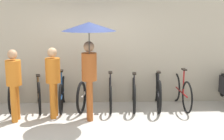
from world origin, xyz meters
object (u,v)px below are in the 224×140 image
at_px(parked_bicycle_2, 38,92).
at_px(pedestrian_trailing, 89,42).
at_px(pedestrian_leading, 14,80).
at_px(parked_bicycle_8, 181,91).
at_px(pedestrian_center, 53,78).
at_px(parked_bicycle_6, 134,92).
at_px(parked_bicycle_3, 62,93).
at_px(parked_bicycle_1, 15,92).
at_px(parked_bicycle_5, 110,93).
at_px(parked_bicycle_4, 87,91).
at_px(parked_bicycle_7, 158,91).

height_order(parked_bicycle_2, pedestrian_trailing, pedestrian_trailing).
height_order(parked_bicycle_2, pedestrian_leading, pedestrian_leading).
bearing_deg(parked_bicycle_8, pedestrian_center, 101.30).
distance_m(pedestrian_center, pedestrian_trailing, 1.16).
bearing_deg(parked_bicycle_6, pedestrian_leading, 114.00).
height_order(parked_bicycle_2, parked_bicycle_3, parked_bicycle_3).
xyz_separation_m(parked_bicycle_1, pedestrian_center, (1.05, -0.76, 0.51)).
bearing_deg(parked_bicycle_2, parked_bicycle_5, -103.65).
relative_size(parked_bicycle_3, parked_bicycle_6, 0.94).
xyz_separation_m(parked_bicycle_1, parked_bicycle_4, (1.74, -0.02, -0.00)).
relative_size(parked_bicycle_4, pedestrian_leading, 1.11).
relative_size(parked_bicycle_2, parked_bicycle_4, 1.05).
xyz_separation_m(parked_bicycle_4, pedestrian_trailing, (0.11, -1.01, 1.31)).
relative_size(parked_bicycle_8, pedestrian_trailing, 0.83).
height_order(parked_bicycle_1, parked_bicycle_5, parked_bicycle_5).
relative_size(parked_bicycle_1, pedestrian_leading, 1.14).
bearing_deg(parked_bicycle_5, parked_bicycle_4, 85.78).
bearing_deg(pedestrian_center, parked_bicycle_2, -50.90).
relative_size(parked_bicycle_7, pedestrian_leading, 1.19).
bearing_deg(pedestrian_leading, parked_bicycle_2, -106.77).
bearing_deg(parked_bicycle_2, pedestrian_trailing, -140.53).
xyz_separation_m(parked_bicycle_2, pedestrian_trailing, (1.27, -0.98, 1.30)).
xyz_separation_m(parked_bicycle_4, parked_bicycle_7, (1.73, -0.07, 0.02)).
xyz_separation_m(parked_bicycle_8, pedestrian_center, (-3.00, -0.67, 0.51)).
distance_m(parked_bicycle_5, pedestrian_leading, 2.30).
bearing_deg(parked_bicycle_7, parked_bicycle_5, 96.10).
bearing_deg(parked_bicycle_1, pedestrian_leading, -171.33).
bearing_deg(pedestrian_trailing, parked_bicycle_4, -88.74).
relative_size(parked_bicycle_5, parked_bicycle_8, 0.97).
relative_size(parked_bicycle_6, parked_bicycle_8, 1.01).
xyz_separation_m(parked_bicycle_6, parked_bicycle_7, (0.58, -0.03, 0.05)).
height_order(parked_bicycle_4, parked_bicycle_8, parked_bicycle_4).
height_order(parked_bicycle_2, parked_bicycle_4, parked_bicycle_4).
height_order(parked_bicycle_3, pedestrian_center, pedestrian_center).
distance_m(parked_bicycle_7, parked_bicycle_8, 0.58).
bearing_deg(parked_bicycle_3, pedestrian_leading, 131.87).
xyz_separation_m(parked_bicycle_3, parked_bicycle_7, (2.31, -0.01, 0.03)).
distance_m(parked_bicycle_4, pedestrian_trailing, 1.65).
bearing_deg(parked_bicycle_8, parked_bicycle_4, 87.05).
height_order(parked_bicycle_6, pedestrian_trailing, pedestrian_trailing).
bearing_deg(parked_bicycle_6, pedestrian_center, 116.06).
xyz_separation_m(pedestrian_leading, pedestrian_center, (0.79, 0.19, 0.01)).
height_order(parked_bicycle_3, parked_bicycle_7, same).
xyz_separation_m(parked_bicycle_7, pedestrian_trailing, (-1.62, -0.94, 1.29)).
relative_size(parked_bicycle_3, parked_bicycle_5, 0.98).
relative_size(parked_bicycle_7, pedestrian_trailing, 0.87).
xyz_separation_m(parked_bicycle_4, pedestrian_leading, (-1.48, -0.93, 0.50)).
distance_m(parked_bicycle_1, parked_bicycle_8, 4.05).
height_order(parked_bicycle_1, parked_bicycle_4, parked_bicycle_4).
bearing_deg(pedestrian_leading, parked_bicycle_7, -162.20).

